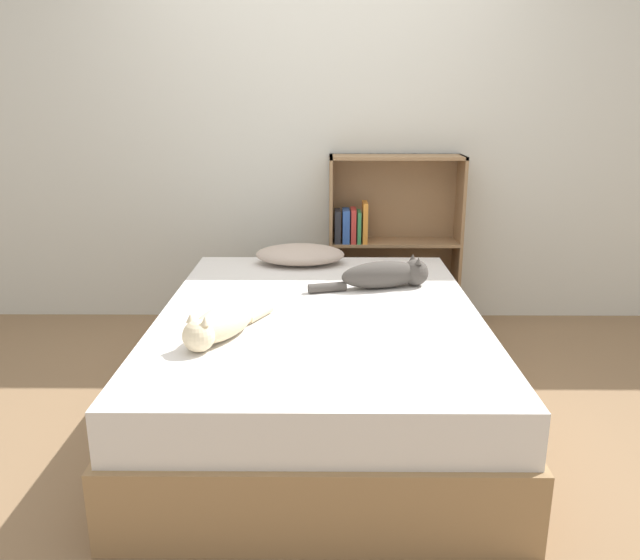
# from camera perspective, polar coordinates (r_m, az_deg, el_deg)

# --- Properties ---
(ground_plane) EXTENTS (8.00, 8.00, 0.00)m
(ground_plane) POSITION_cam_1_polar(r_m,az_deg,el_deg) (3.11, -0.02, -11.90)
(ground_plane) COLOR #846647
(wall_back) EXTENTS (8.00, 0.06, 2.50)m
(wall_back) POSITION_cam_1_polar(r_m,az_deg,el_deg) (4.17, 0.12, 13.33)
(wall_back) COLOR silver
(wall_back) RESTS_ON ground_plane
(bed) EXTENTS (1.51, 2.03, 0.52)m
(bed) POSITION_cam_1_polar(r_m,az_deg,el_deg) (3.00, -0.02, -7.55)
(bed) COLOR #99754C
(bed) RESTS_ON ground_plane
(pillow) EXTENTS (0.52, 0.32, 0.12)m
(pillow) POSITION_cam_1_polar(r_m,az_deg,el_deg) (3.68, -1.83, 2.35)
(pillow) COLOR #B29E8E
(pillow) RESTS_ON bed
(cat_light) EXTENTS (0.34, 0.53, 0.15)m
(cat_light) POSITION_cam_1_polar(r_m,az_deg,el_deg) (2.57, -9.09, -4.00)
(cat_light) COLOR beige
(cat_light) RESTS_ON bed
(cat_dark) EXTENTS (0.63, 0.24, 0.16)m
(cat_dark) POSITION_cam_1_polar(r_m,az_deg,el_deg) (3.24, 6.22, 0.49)
(cat_dark) COLOR #47423D
(cat_dark) RESTS_ON bed
(bookshelf) EXTENTS (0.85, 0.26, 1.12)m
(bookshelf) POSITION_cam_1_polar(r_m,az_deg,el_deg) (4.15, 6.27, 3.80)
(bookshelf) COLOR #8E6B47
(bookshelf) RESTS_ON ground_plane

